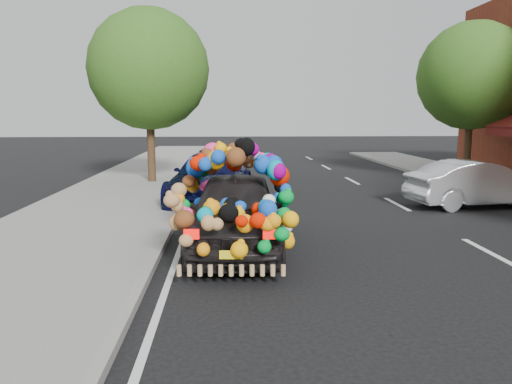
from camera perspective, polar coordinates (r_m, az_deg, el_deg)
ground at (r=8.84m, az=4.07°, el=-7.37°), size 100.00×100.00×0.00m
sidewalk at (r=9.32m, az=-23.38°, el=-6.87°), size 4.00×60.00×0.12m
kerb at (r=8.84m, az=-11.33°, el=-7.09°), size 0.15×60.00×0.13m
lane_markings at (r=9.96m, az=25.21°, el=-6.32°), size 6.00×50.00×0.01m
tree_near_sidewalk at (r=18.19m, az=-12.17°, el=13.52°), size 4.20×4.20×6.13m
tree_far_b at (r=20.60m, az=23.47°, el=12.06°), size 4.00×4.00×5.90m
plush_art_car at (r=9.12m, az=-2.32°, el=-0.13°), size 2.24×4.42×2.05m
navy_sedan at (r=14.38m, az=-5.12°, el=1.68°), size 2.69×5.00×1.38m
silver_hatchback at (r=14.72m, az=24.06°, el=0.86°), size 3.94×1.84×1.25m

